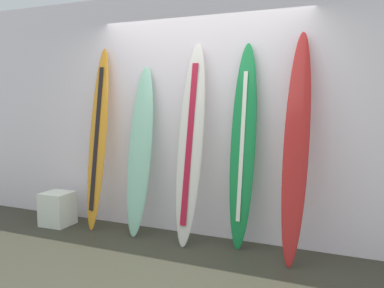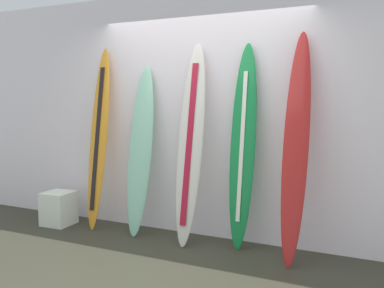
% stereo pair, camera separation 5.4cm
% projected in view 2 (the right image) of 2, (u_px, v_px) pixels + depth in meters
% --- Properties ---
extents(ground, '(8.00, 8.00, 0.04)m').
position_uv_depth(ground, '(146.00, 274.00, 3.91)').
color(ground, '#313125').
extents(wall_back, '(7.20, 0.20, 2.80)m').
position_uv_depth(wall_back, '(204.00, 114.00, 4.93)').
color(wall_back, white).
rests_on(wall_back, ground).
extents(surfboard_sunset, '(0.25, 0.43, 2.20)m').
position_uv_depth(surfboard_sunset, '(99.00, 140.00, 5.19)').
color(surfboard_sunset, orange).
rests_on(surfboard_sunset, ground).
extents(surfboard_seafoam, '(0.32, 0.46, 1.96)m').
position_uv_depth(surfboard_seafoam, '(140.00, 151.00, 4.96)').
color(surfboard_seafoam, '#8CCCAB').
rests_on(surfboard_seafoam, ground).
extents(surfboard_ivory, '(0.30, 0.50, 2.20)m').
position_uv_depth(surfboard_ivory, '(190.00, 145.00, 4.62)').
color(surfboard_ivory, silver).
rests_on(surfboard_ivory, ground).
extents(surfboard_emerald, '(0.29, 0.34, 2.17)m').
position_uv_depth(surfboard_emerald, '(243.00, 147.00, 4.47)').
color(surfboard_emerald, '#17843E').
rests_on(surfboard_emerald, ground).
extents(surfboard_crimson, '(0.26, 0.57, 2.25)m').
position_uv_depth(surfboard_crimson, '(296.00, 148.00, 4.09)').
color(surfboard_crimson, red).
rests_on(surfboard_crimson, ground).
extents(display_block_left, '(0.36, 0.36, 0.42)m').
position_uv_depth(display_block_left, '(59.00, 208.00, 5.37)').
color(display_block_left, white).
rests_on(display_block_left, ground).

